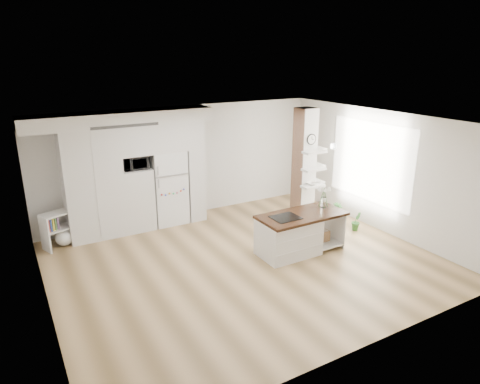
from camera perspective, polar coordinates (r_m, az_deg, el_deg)
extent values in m
cube|color=tan|center=(8.42, 0.67, -9.27)|extent=(7.00, 6.00, 0.01)
cube|color=white|center=(7.57, 0.74, 9.21)|extent=(7.00, 6.00, 0.04)
cube|color=silver|center=(10.48, -7.64, 4.01)|extent=(7.00, 0.04, 2.70)
cube|color=silver|center=(5.71, 16.32, -8.85)|extent=(7.00, 0.04, 2.70)
cube|color=silver|center=(6.92, -25.26, -5.05)|extent=(0.04, 6.00, 2.70)
cube|color=silver|center=(10.05, 18.20, 2.65)|extent=(0.04, 6.00, 2.70)
cube|color=silver|center=(9.63, -19.03, 0.99)|extent=(1.20, 0.65, 2.40)
cube|color=silver|center=(9.97, -13.55, -0.91)|extent=(0.65, 0.65, 1.42)
cube|color=silver|center=(9.63, -14.15, 6.80)|extent=(0.65, 0.65, 0.65)
cube|color=silver|center=(9.85, -9.93, 7.32)|extent=(0.85, 0.65, 0.65)
cube|color=silver|center=(10.27, -6.40, 2.89)|extent=(0.40, 0.65, 2.40)
cube|color=silver|center=(9.47, -15.65, 9.42)|extent=(4.00, 0.70, 0.30)
cube|color=#262626|center=(9.16, -15.04, 8.50)|extent=(1.40, 0.04, 0.06)
cube|color=white|center=(10.15, -9.59, 0.66)|extent=(0.78, 0.66, 1.75)
cube|color=#B2B2B7|center=(9.74, -8.99, 2.19)|extent=(0.78, 0.01, 0.03)
cube|color=silver|center=(10.09, 8.56, 3.42)|extent=(0.40, 0.40, 2.70)
cube|color=#9D7058|center=(9.97, 7.60, 3.28)|extent=(0.02, 0.40, 2.70)
cube|color=#9D7058|center=(10.25, 7.83, 3.68)|extent=(0.40, 0.02, 2.70)
cylinder|color=black|center=(9.79, 9.48, 6.95)|extent=(0.25, 0.03, 0.25)
cylinder|color=white|center=(9.78, 9.54, 6.93)|extent=(0.21, 0.01, 0.21)
plane|color=white|center=(10.20, 16.97, 3.85)|extent=(0.00, 2.40, 2.40)
cylinder|color=white|center=(8.76, 9.91, 6.30)|extent=(0.12, 0.12, 0.10)
cube|color=silver|center=(8.61, 6.48, -5.98)|extent=(1.17, 0.77, 0.75)
cube|color=silver|center=(9.21, 10.70, -6.41)|extent=(0.63, 0.77, 0.04)
cube|color=silver|center=(9.29, 12.21, -4.43)|extent=(0.04, 0.76, 0.75)
cube|color=#341F0F|center=(8.63, 8.25, -3.09)|extent=(1.80, 0.87, 0.05)
cube|color=black|center=(8.39, 6.09, -3.40)|extent=(0.54, 0.45, 0.01)
cube|color=#A0724D|center=(9.13, 10.54, -5.73)|extent=(0.36, 0.27, 0.22)
cylinder|color=white|center=(9.03, 11.06, -1.36)|extent=(0.12, 0.12, 0.22)
cube|color=silver|center=(9.51, -24.58, -5.17)|extent=(0.16, 0.35, 0.76)
cube|color=silver|center=(9.76, -21.43, -4.17)|extent=(0.16, 0.35, 0.76)
cube|color=silver|center=(9.51, -23.25, -2.64)|extent=(0.73, 0.58, 0.03)
cube|color=silver|center=(9.62, -23.01, -4.49)|extent=(0.70, 0.57, 0.03)
sphere|color=white|center=(9.74, -22.40, -5.59)|extent=(0.37, 0.37, 0.37)
imported|color=#34762F|center=(10.12, 15.23, -3.78)|extent=(0.29, 0.26, 0.43)
imported|color=#34762F|center=(10.54, 12.79, -2.62)|extent=(0.29, 0.29, 0.45)
imported|color=#2D2D2D|center=(9.69, -13.84, 3.82)|extent=(0.54, 0.37, 0.30)
imported|color=#34762F|center=(10.33, 9.71, 4.70)|extent=(0.27, 0.23, 0.30)
imported|color=white|center=(9.96, 9.52, 1.10)|extent=(0.22, 0.22, 0.05)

